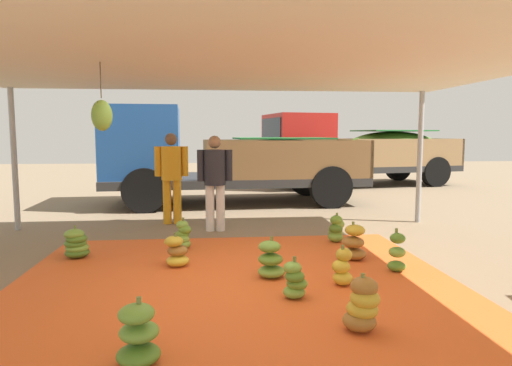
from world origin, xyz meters
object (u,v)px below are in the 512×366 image
(banana_bunch_3, at_px, (76,244))
(banana_bunch_9, at_px, (354,244))
(cargo_truck_far, at_px, (355,150))
(banana_bunch_4, at_px, (271,261))
(banana_bunch_5, at_px, (397,254))
(banana_bunch_8, at_px, (138,336))
(banana_bunch_1, at_px, (336,229))
(banana_bunch_0, at_px, (295,281))
(banana_bunch_7, at_px, (177,252))
(banana_bunch_10, at_px, (362,306))
(banana_bunch_2, at_px, (343,268))
(worker_1, at_px, (215,176))
(worker_0, at_px, (172,171))
(banana_bunch_6, at_px, (183,235))
(cargo_truck_main, at_px, (222,157))

(banana_bunch_3, xyz_separation_m, banana_bunch_9, (3.85, -0.47, 0.03))
(cargo_truck_far, bearing_deg, banana_bunch_4, -113.29)
(banana_bunch_5, bearing_deg, banana_bunch_8, -144.76)
(banana_bunch_1, bearing_deg, banana_bunch_0, -114.92)
(banana_bunch_7, bearing_deg, banana_bunch_8, -92.06)
(banana_bunch_4, relative_size, banana_bunch_5, 0.90)
(banana_bunch_5, height_order, banana_bunch_10, banana_bunch_5)
(banana_bunch_7, xyz_separation_m, cargo_truck_far, (5.37, 9.15, 1.03))
(banana_bunch_2, distance_m, banana_bunch_3, 3.70)
(worker_1, bearing_deg, banana_bunch_7, -103.61)
(banana_bunch_4, distance_m, banana_bunch_7, 1.31)
(cargo_truck_far, distance_m, worker_0, 8.41)
(cargo_truck_far, bearing_deg, banana_bunch_6, -122.95)
(banana_bunch_1, bearing_deg, worker_1, 150.97)
(banana_bunch_9, bearing_deg, cargo_truck_main, 107.22)
(banana_bunch_1, relative_size, banana_bunch_2, 1.01)
(banana_bunch_1, xyz_separation_m, banana_bunch_8, (-2.55, -3.67, 0.01))
(banana_bunch_7, distance_m, cargo_truck_main, 5.65)
(banana_bunch_8, bearing_deg, banana_bunch_10, 12.19)
(banana_bunch_10, distance_m, cargo_truck_main, 7.80)
(worker_1, bearing_deg, banana_bunch_0, -77.10)
(banana_bunch_6, bearing_deg, banana_bunch_3, -165.36)
(banana_bunch_6, xyz_separation_m, cargo_truck_far, (5.34, 8.24, 1.01))
(cargo_truck_main, bearing_deg, cargo_truck_far, 38.07)
(banana_bunch_3, height_order, banana_bunch_7, banana_bunch_3)
(banana_bunch_1, height_order, banana_bunch_10, banana_bunch_10)
(cargo_truck_main, height_order, cargo_truck_far, same)
(banana_bunch_0, bearing_deg, cargo_truck_main, 95.03)
(banana_bunch_7, distance_m, banana_bunch_8, 2.56)
(banana_bunch_3, bearing_deg, cargo_truck_far, 51.74)
(banana_bunch_4, xyz_separation_m, banana_bunch_6, (-1.14, 1.52, -0.00))
(cargo_truck_main, bearing_deg, banana_bunch_4, -85.88)
(banana_bunch_0, relative_size, banana_bunch_6, 0.93)
(banana_bunch_2, distance_m, banana_bunch_6, 2.68)
(banana_bunch_1, relative_size, banana_bunch_6, 0.99)
(banana_bunch_10, relative_size, cargo_truck_far, 0.07)
(banana_bunch_5, height_order, banana_bunch_7, banana_bunch_5)
(banana_bunch_4, xyz_separation_m, banana_bunch_10, (0.61, -1.55, 0.02))
(banana_bunch_0, height_order, banana_bunch_7, banana_bunch_0)
(banana_bunch_10, bearing_deg, worker_0, 112.17)
(banana_bunch_3, xyz_separation_m, cargo_truck_main, (2.16, 4.98, 0.97))
(banana_bunch_5, distance_m, banana_bunch_10, 1.91)
(banana_bunch_1, xyz_separation_m, worker_0, (-2.76, 1.84, 0.81))
(cargo_truck_main, relative_size, cargo_truck_far, 0.95)
(banana_bunch_4, xyz_separation_m, banana_bunch_7, (-1.17, 0.60, -0.02))
(banana_bunch_4, height_order, worker_1, worker_1)
(banana_bunch_5, relative_size, banana_bunch_10, 1.08)
(banana_bunch_0, xyz_separation_m, banana_bunch_3, (-2.76, 1.86, 0.01))
(banana_bunch_9, bearing_deg, banana_bunch_7, -178.43)
(banana_bunch_1, bearing_deg, banana_bunch_4, -127.00)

